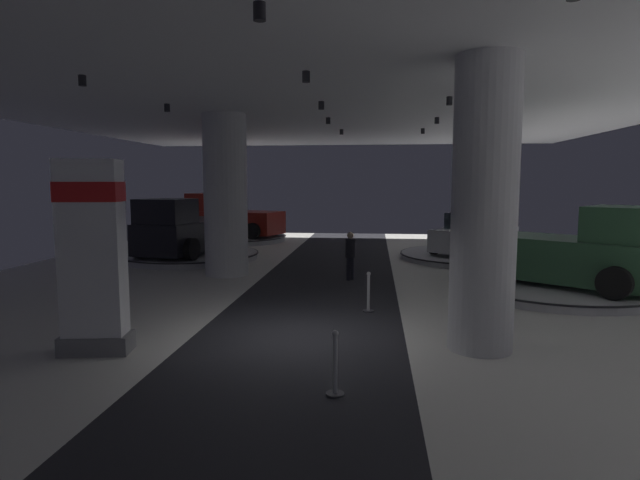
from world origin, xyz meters
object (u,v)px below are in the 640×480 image
at_px(display_platform_deep_left, 234,238).
at_px(visitor_walking_near, 350,253).
at_px(column_left, 226,196).
at_px(column_right, 484,206).
at_px(display_car_far_right, 474,235).
at_px(brand_sign_pylon, 93,254).
at_px(display_platform_far_left, 191,255).
at_px(display_platform_far_right, 474,256).
at_px(display_platform_mid_right, 555,287).
at_px(pickup_truck_far_left, 186,231).
at_px(pickup_truck_deep_left, 229,218).
at_px(pickup_truck_mid_right, 568,253).

height_order(display_platform_deep_left, visitor_walking_near, visitor_walking_near).
relative_size(column_left, display_platform_deep_left, 0.97).
height_order(column_right, display_car_far_right, column_right).
distance_m(brand_sign_pylon, display_platform_far_left, 12.18).
relative_size(column_right, display_car_far_right, 1.26).
height_order(brand_sign_pylon, display_platform_far_right, brand_sign_pylon).
distance_m(display_platform_deep_left, display_platform_mid_right, 17.65).
bearing_deg(pickup_truck_far_left, display_platform_deep_left, 89.41).
distance_m(display_platform_deep_left, visitor_walking_near, 12.79).
xyz_separation_m(display_platform_far_right, display_car_far_right, (-0.02, -0.02, 0.87)).
relative_size(column_left, display_platform_far_left, 0.97).
xyz_separation_m(brand_sign_pylon, display_platform_far_left, (-2.47, 11.80, -1.73)).
bearing_deg(brand_sign_pylon, display_platform_far_right, 54.28).
bearing_deg(column_left, pickup_truck_deep_left, 105.57).
xyz_separation_m(display_platform_far_right, display_platform_far_left, (-11.82, -1.20, 0.01)).
distance_m(display_car_far_right, display_platform_mid_right, 6.60).
distance_m(display_platform_deep_left, pickup_truck_mid_right, 18.00).
distance_m(column_right, display_platform_deep_left, 20.24).
bearing_deg(visitor_walking_near, display_platform_far_left, 149.78).
bearing_deg(column_right, pickup_truck_deep_left, 119.53).
distance_m(display_platform_mid_right, visitor_walking_near, 6.23).
height_order(brand_sign_pylon, pickup_truck_deep_left, brand_sign_pylon).
bearing_deg(display_platform_mid_right, column_right, -120.20).
bearing_deg(column_right, column_left, 134.14).
bearing_deg(visitor_walking_near, pickup_truck_deep_left, 123.48).
distance_m(column_right, pickup_truck_far_left, 14.43).
distance_m(column_left, display_platform_deep_left, 10.85).
bearing_deg(pickup_truck_mid_right, brand_sign_pylon, -149.43).
xyz_separation_m(display_platform_mid_right, pickup_truck_far_left, (-13.01, 4.95, 1.06)).
height_order(display_platform_mid_right, pickup_truck_mid_right, pickup_truck_mid_right).
xyz_separation_m(pickup_truck_far_left, visitor_walking_near, (6.95, -3.70, -0.30)).
relative_size(pickup_truck_mid_right, pickup_truck_far_left, 0.97).
relative_size(display_platform_deep_left, display_platform_far_left, 1.00).
relative_size(column_right, pickup_truck_mid_right, 1.01).
bearing_deg(display_platform_mid_right, visitor_walking_near, 168.33).
height_order(pickup_truck_far_left, visitor_walking_near, pickup_truck_far_left).
bearing_deg(visitor_walking_near, column_right, -67.47).
bearing_deg(display_platform_mid_right, display_platform_far_left, 157.88).
bearing_deg(column_right, brand_sign_pylon, -172.31).
bearing_deg(display_platform_far_right, display_platform_deep_left, 154.83).
height_order(column_right, visitor_walking_near, column_right).
height_order(column_left, brand_sign_pylon, column_left).
bearing_deg(brand_sign_pylon, display_platform_deep_left, 97.56).
bearing_deg(display_platform_far_left, brand_sign_pylon, -78.16).
xyz_separation_m(brand_sign_pylon, display_platform_mid_right, (10.47, 6.53, -1.73)).
bearing_deg(display_platform_far_right, pickup_truck_deep_left, 155.02).
xyz_separation_m(display_car_far_right, visitor_walking_near, (-4.91, -5.19, -0.10)).
xyz_separation_m(brand_sign_pylon, display_car_far_right, (9.33, 12.98, -0.87)).
xyz_separation_m(display_platform_mid_right, display_platform_far_left, (-12.95, 5.26, 0.00)).
height_order(display_platform_far_right, pickup_truck_far_left, pickup_truck_far_left).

